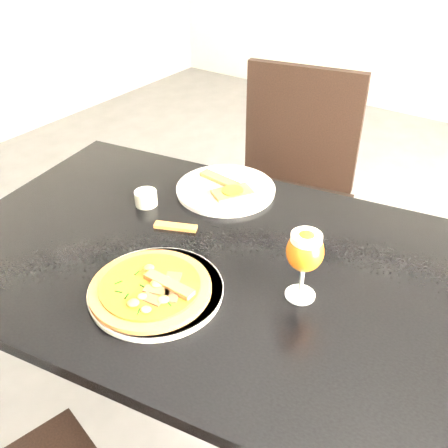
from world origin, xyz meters
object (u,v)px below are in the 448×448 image
Objects in this scene: dining_table at (200,282)px; chair_far at (287,194)px; pizza at (151,287)px; beer_glass at (305,252)px.

dining_table is 1.38× the size of chair_far.
chair_far reaches higher than dining_table.
pizza is (0.14, -0.87, 0.25)m from chair_far.
dining_table is 8.31× the size of beer_glass.
dining_table is at bearing -90.36° from chair_far.
dining_table is 5.23× the size of pizza.
beer_glass is (0.25, 0.18, 0.09)m from pizza.
pizza is 0.32m from beer_glass.
chair_far is 6.04× the size of beer_glass.
dining_table is 0.21m from pizza.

